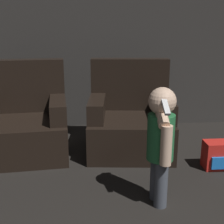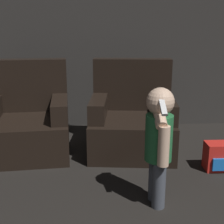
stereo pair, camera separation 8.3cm
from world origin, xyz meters
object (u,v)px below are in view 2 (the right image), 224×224
object	(u,v)px
armchair_right	(132,121)
toy_backpack	(219,157)
armchair_left	(27,123)
person_toddler	(159,138)

from	to	relation	value
armchair_right	toy_backpack	distance (m)	0.95
armchair_left	toy_backpack	distance (m)	1.95
person_toddler	armchair_left	bearing A→B (deg)	-137.17
toy_backpack	person_toddler	bearing A→B (deg)	-141.62
armchair_right	toy_backpack	size ratio (longest dim) A/B	3.63
armchair_right	person_toddler	world-z (taller)	armchair_right
armchair_right	armchair_left	bearing A→B (deg)	-174.56
person_toddler	toy_backpack	xyz separation A→B (m)	(0.68, 0.54, -0.40)
armchair_right	person_toddler	size ratio (longest dim) A/B	1.06
armchair_left	toy_backpack	size ratio (longest dim) A/B	3.63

